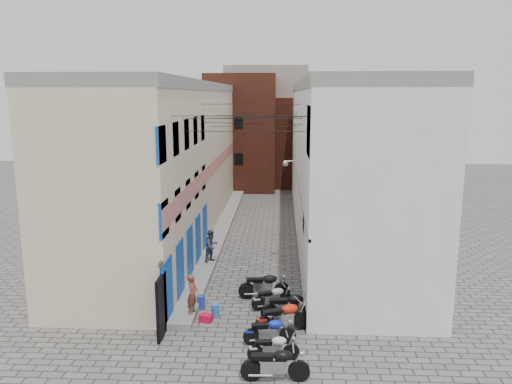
% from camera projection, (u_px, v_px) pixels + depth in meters
% --- Properties ---
extents(ground, '(90.00, 90.00, 0.00)m').
position_uv_depth(ground, '(236.00, 332.00, 17.64)').
color(ground, '#5B5856').
rests_on(ground, ground).
extents(plinth, '(0.90, 26.00, 0.25)m').
position_uv_depth(plinth, '(222.00, 230.00, 30.46)').
color(plinth, gray).
rests_on(plinth, ground).
extents(building_left, '(5.10, 27.00, 9.00)m').
position_uv_depth(building_left, '(172.00, 159.00, 29.71)').
color(building_left, beige).
rests_on(building_left, ground).
extents(building_right, '(5.94, 26.00, 9.00)m').
position_uv_depth(building_right, '(340.00, 160.00, 29.26)').
color(building_right, silver).
rests_on(building_right, ground).
extents(building_far_brick_left, '(6.00, 6.00, 10.00)m').
position_uv_depth(building_far_brick_left, '(242.00, 132.00, 44.22)').
color(building_far_brick_left, maroon).
rests_on(building_far_brick_left, ground).
extents(building_far_brick_right, '(5.00, 6.00, 8.00)m').
position_uv_depth(building_far_brick_right, '(297.00, 142.00, 46.12)').
color(building_far_brick_right, maroon).
rests_on(building_far_brick_right, ground).
extents(building_far_concrete, '(8.00, 5.00, 11.00)m').
position_uv_depth(building_far_concrete, '(266.00, 123.00, 49.90)').
color(building_far_concrete, gray).
rests_on(building_far_concrete, ground).
extents(far_shopfront, '(2.00, 0.30, 2.40)m').
position_uv_depth(far_shopfront, '(263.00, 180.00, 42.10)').
color(far_shopfront, black).
rests_on(far_shopfront, ground).
extents(overhead_wires, '(5.80, 13.02, 1.32)m').
position_uv_depth(overhead_wires, '(249.00, 119.00, 23.76)').
color(overhead_wires, black).
rests_on(overhead_wires, ground).
extents(motorcycle_a, '(2.06, 0.71, 1.18)m').
position_uv_depth(motorcycle_a, '(275.00, 362.00, 14.54)').
color(motorcycle_a, black).
rests_on(motorcycle_a, ground).
extents(motorcycle_b, '(1.73, 0.75, 0.97)m').
position_uv_depth(motorcycle_b, '(273.00, 346.00, 15.69)').
color(motorcycle_b, silver).
rests_on(motorcycle_b, ground).
extents(motorcycle_c, '(1.86, 0.81, 1.04)m').
position_uv_depth(motorcycle_c, '(270.00, 330.00, 16.72)').
color(motorcycle_c, '#0B25AA').
rests_on(motorcycle_c, ground).
extents(motorcycle_d, '(2.25, 1.39, 1.25)m').
position_uv_depth(motorcycle_d, '(284.00, 316.00, 17.56)').
color(motorcycle_d, red).
rests_on(motorcycle_d, ground).
extents(motorcycle_e, '(2.23, 0.99, 1.24)m').
position_uv_depth(motorcycle_e, '(289.00, 305.00, 18.42)').
color(motorcycle_e, black).
rests_on(motorcycle_e, ground).
extents(motorcycle_f, '(1.83, 1.09, 1.01)m').
position_uv_depth(motorcycle_f, '(273.00, 296.00, 19.51)').
color(motorcycle_f, '#B1B0B5').
rests_on(motorcycle_f, ground).
extents(motorcycle_g, '(2.19, 0.86, 1.24)m').
position_uv_depth(motorcycle_g, '(264.00, 284.00, 20.47)').
color(motorcycle_g, black).
rests_on(motorcycle_g, ground).
extents(person_a, '(0.47, 0.61, 1.50)m').
position_uv_depth(person_a, '(192.00, 294.00, 18.51)').
color(person_a, brown).
rests_on(person_a, plinth).
extents(person_b, '(0.95, 0.97, 1.58)m').
position_uv_depth(person_b, '(212.00, 246.00, 24.28)').
color(person_b, '#393E56').
rests_on(person_b, plinth).
extents(water_jug_near, '(0.34, 0.34, 0.47)m').
position_uv_depth(water_jug_near, '(215.00, 310.00, 18.90)').
color(water_jug_near, '#256FBA').
rests_on(water_jug_near, ground).
extents(water_jug_far, '(0.34, 0.34, 0.52)m').
position_uv_depth(water_jug_far, '(201.00, 302.00, 19.59)').
color(water_jug_far, '#2237AD').
rests_on(water_jug_far, ground).
extents(red_crate, '(0.51, 0.43, 0.28)m').
position_uv_depth(red_crate, '(206.00, 318.00, 18.46)').
color(red_crate, red).
rests_on(red_crate, ground).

